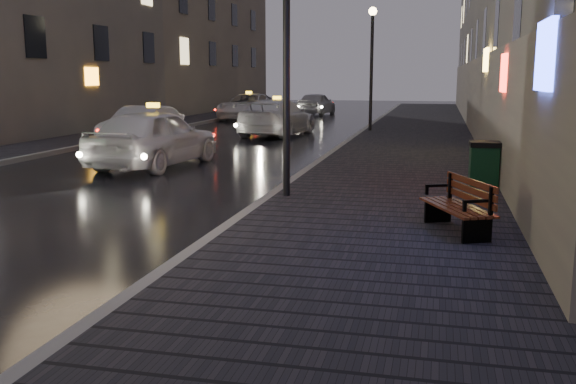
% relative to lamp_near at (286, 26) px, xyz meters
% --- Properties ---
extents(ground, '(120.00, 120.00, 0.00)m').
position_rel_lamp_near_xyz_m(ground, '(-1.85, -6.00, -3.49)').
color(ground, black).
rests_on(ground, ground).
extents(sidewalk, '(4.60, 58.00, 0.15)m').
position_rel_lamp_near_xyz_m(sidewalk, '(2.05, 15.00, -3.41)').
color(sidewalk, black).
rests_on(sidewalk, ground).
extents(curb, '(0.20, 58.00, 0.15)m').
position_rel_lamp_near_xyz_m(curb, '(-0.35, 15.00, -3.41)').
color(curb, slate).
rests_on(curb, ground).
extents(sidewalk_far, '(2.40, 58.00, 0.15)m').
position_rel_lamp_near_xyz_m(sidewalk_far, '(-10.55, 15.00, -3.41)').
color(sidewalk_far, black).
rests_on(sidewalk_far, ground).
extents(curb_far, '(0.20, 58.00, 0.15)m').
position_rel_lamp_near_xyz_m(curb_far, '(-9.25, 15.00, -3.41)').
color(curb_far, slate).
rests_on(curb_far, ground).
extents(building_far_c, '(6.00, 22.00, 11.00)m').
position_rel_lamp_near_xyz_m(building_far_c, '(-15.35, 33.00, 2.01)').
color(building_far_c, '#6B6051').
rests_on(building_far_c, ground).
extents(lamp_near, '(0.36, 0.36, 5.28)m').
position_rel_lamp_near_xyz_m(lamp_near, '(0.00, 0.00, 0.00)').
color(lamp_near, black).
rests_on(lamp_near, sidewalk).
extents(lamp_far, '(0.36, 0.36, 5.28)m').
position_rel_lamp_near_xyz_m(lamp_far, '(0.00, 16.00, 0.00)').
color(lamp_far, black).
rests_on(lamp_far, sidewalk).
extents(bench, '(1.18, 1.72, 0.83)m').
position_rel_lamp_near_xyz_m(bench, '(3.33, -2.36, -2.92)').
color(bench, black).
rests_on(bench, sidewalk).
extents(trash_bin, '(0.66, 0.66, 0.98)m').
position_rel_lamp_near_xyz_m(trash_bin, '(3.95, 2.09, -2.84)').
color(trash_bin, black).
rests_on(trash_bin, sidewalk).
extents(taxi_near, '(2.40, 5.04, 1.66)m').
position_rel_lamp_near_xyz_m(taxi_near, '(-4.81, 4.18, -2.66)').
color(taxi_near, white).
rests_on(taxi_near, ground).
extents(car_left_mid, '(1.66, 4.38, 1.43)m').
position_rel_lamp_near_xyz_m(car_left_mid, '(-7.77, 9.50, -2.78)').
color(car_left_mid, '#ACABB3').
rests_on(car_left_mid, ground).
extents(taxi_mid, '(2.67, 5.50, 1.54)m').
position_rel_lamp_near_xyz_m(taxi_mid, '(-3.81, 14.30, -2.72)').
color(taxi_mid, white).
rests_on(taxi_mid, ground).
extents(taxi_far, '(2.87, 5.58, 1.51)m').
position_rel_lamp_near_xyz_m(taxi_far, '(-7.87, 23.67, -2.74)').
color(taxi_far, silver).
rests_on(taxi_far, ground).
extents(car_far, '(2.14, 4.41, 1.45)m').
position_rel_lamp_near_xyz_m(car_far, '(-4.89, 29.05, -2.76)').
color(car_far, '#9E9EA6').
rests_on(car_far, ground).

